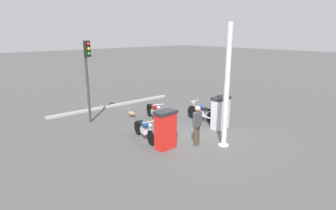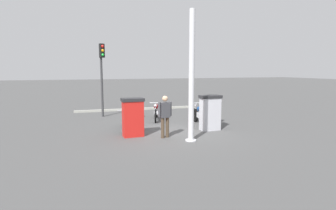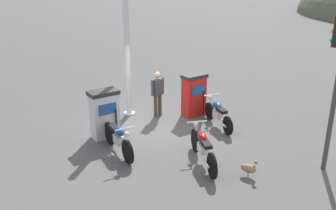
{
  "view_description": "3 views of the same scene",
  "coord_description": "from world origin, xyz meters",
  "px_view_note": "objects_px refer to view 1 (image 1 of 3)",
  "views": [
    {
      "loc": [
        -7.32,
        7.91,
        4.25
      ],
      "look_at": [
        0.97,
        0.47,
        1.25
      ],
      "focal_mm": 28.9,
      "sensor_mm": 36.0,
      "label": 1
    },
    {
      "loc": [
        -10.14,
        3.66,
        2.57
      ],
      "look_at": [
        1.01,
        -0.19,
        0.98
      ],
      "focal_mm": 28.59,
      "sensor_mm": 36.0,
      "label": 2
    },
    {
      "loc": [
        9.76,
        -5.65,
        5.0
      ],
      "look_at": [
        0.74,
        0.01,
        1.0
      ],
      "focal_mm": 40.6,
      "sensor_mm": 36.0,
      "label": 3
    }
  ],
  "objects_px": {
    "fuel_pump_far": "(165,129)",
    "roadside_traffic_light": "(87,68)",
    "fuel_pump_near": "(220,112)",
    "attendant_person": "(197,123)",
    "canopy_support_pole": "(227,89)",
    "motorcycle_near_pump": "(202,112)",
    "motorcycle_extra": "(154,111)",
    "wandering_duck": "(131,113)",
    "motorcycle_far_pump": "(144,129)"
  },
  "relations": [
    {
      "from": "fuel_pump_far",
      "to": "roadside_traffic_light",
      "type": "height_order",
      "value": "roadside_traffic_light"
    },
    {
      "from": "attendant_person",
      "to": "canopy_support_pole",
      "type": "xyz_separation_m",
      "value": [
        -0.73,
        -0.74,
        1.32
      ]
    },
    {
      "from": "fuel_pump_near",
      "to": "motorcycle_near_pump",
      "type": "distance_m",
      "value": 1.24
    },
    {
      "from": "fuel_pump_far",
      "to": "motorcycle_extra",
      "type": "bearing_deg",
      "value": -31.75
    },
    {
      "from": "attendant_person",
      "to": "roadside_traffic_light",
      "type": "distance_m",
      "value": 5.87
    },
    {
      "from": "fuel_pump_near",
      "to": "wandering_duck",
      "type": "distance_m",
      "value": 4.58
    },
    {
      "from": "motorcycle_near_pump",
      "to": "motorcycle_extra",
      "type": "distance_m",
      "value": 2.36
    },
    {
      "from": "wandering_duck",
      "to": "canopy_support_pole",
      "type": "height_order",
      "value": "canopy_support_pole"
    },
    {
      "from": "fuel_pump_near",
      "to": "motorcycle_near_pump",
      "type": "xyz_separation_m",
      "value": [
        1.2,
        -0.12,
        -0.29
      ]
    },
    {
      "from": "roadside_traffic_light",
      "to": "attendant_person",
      "type": "bearing_deg",
      "value": -161.7
    },
    {
      "from": "fuel_pump_far",
      "to": "fuel_pump_near",
      "type": "bearing_deg",
      "value": -90.0
    },
    {
      "from": "fuel_pump_near",
      "to": "wandering_duck",
      "type": "relative_size",
      "value": 3.0
    },
    {
      "from": "motorcycle_far_pump",
      "to": "wandering_duck",
      "type": "xyz_separation_m",
      "value": [
        2.85,
        -1.31,
        -0.23
      ]
    },
    {
      "from": "motorcycle_near_pump",
      "to": "roadside_traffic_light",
      "type": "bearing_deg",
      "value": 49.13
    },
    {
      "from": "fuel_pump_far",
      "to": "attendant_person",
      "type": "xyz_separation_m",
      "value": [
        -0.59,
        -1.1,
        0.15
      ]
    },
    {
      "from": "fuel_pump_near",
      "to": "roadside_traffic_light",
      "type": "height_order",
      "value": "roadside_traffic_light"
    },
    {
      "from": "motorcycle_near_pump",
      "to": "canopy_support_pole",
      "type": "bearing_deg",
      "value": 147.78
    },
    {
      "from": "fuel_pump_far",
      "to": "motorcycle_near_pump",
      "type": "xyz_separation_m",
      "value": [
        1.2,
        -3.42,
        -0.29
      ]
    },
    {
      "from": "fuel_pump_far",
      "to": "motorcycle_near_pump",
      "type": "height_order",
      "value": "fuel_pump_far"
    },
    {
      "from": "attendant_person",
      "to": "wandering_duck",
      "type": "bearing_deg",
      "value": -1.48
    },
    {
      "from": "fuel_pump_far",
      "to": "motorcycle_extra",
      "type": "height_order",
      "value": "fuel_pump_far"
    },
    {
      "from": "wandering_duck",
      "to": "fuel_pump_near",
      "type": "bearing_deg",
      "value": -152.78
    },
    {
      "from": "roadside_traffic_light",
      "to": "fuel_pump_far",
      "type": "bearing_deg",
      "value": -172.06
    },
    {
      "from": "motorcycle_near_pump",
      "to": "attendant_person",
      "type": "distance_m",
      "value": 2.96
    },
    {
      "from": "motorcycle_far_pump",
      "to": "roadside_traffic_light",
      "type": "distance_m",
      "value": 4.19
    },
    {
      "from": "attendant_person",
      "to": "canopy_support_pole",
      "type": "height_order",
      "value": "canopy_support_pole"
    },
    {
      "from": "fuel_pump_far",
      "to": "canopy_support_pole",
      "type": "distance_m",
      "value": 2.7
    },
    {
      "from": "motorcycle_far_pump",
      "to": "wandering_duck",
      "type": "bearing_deg",
      "value": -24.76
    },
    {
      "from": "fuel_pump_far",
      "to": "motorcycle_far_pump",
      "type": "relative_size",
      "value": 0.79
    },
    {
      "from": "motorcycle_near_pump",
      "to": "motorcycle_far_pump",
      "type": "height_order",
      "value": "motorcycle_near_pump"
    },
    {
      "from": "canopy_support_pole",
      "to": "attendant_person",
      "type": "bearing_deg",
      "value": 45.06
    },
    {
      "from": "fuel_pump_near",
      "to": "roadside_traffic_light",
      "type": "relative_size",
      "value": 0.38
    },
    {
      "from": "fuel_pump_near",
      "to": "fuel_pump_far",
      "type": "xyz_separation_m",
      "value": [
        0.0,
        3.3,
        -0.0
      ]
    },
    {
      "from": "wandering_duck",
      "to": "canopy_support_pole",
      "type": "bearing_deg",
      "value": -173.45
    },
    {
      "from": "motorcycle_near_pump",
      "to": "motorcycle_far_pump",
      "type": "relative_size",
      "value": 1.06
    },
    {
      "from": "motorcycle_extra",
      "to": "wandering_duck",
      "type": "bearing_deg",
      "value": 26.38
    },
    {
      "from": "attendant_person",
      "to": "canopy_support_pole",
      "type": "relative_size",
      "value": 0.34
    },
    {
      "from": "motorcycle_far_pump",
      "to": "canopy_support_pole",
      "type": "height_order",
      "value": "canopy_support_pole"
    },
    {
      "from": "motorcycle_near_pump",
      "to": "motorcycle_extra",
      "type": "height_order",
      "value": "motorcycle_extra"
    },
    {
      "from": "wandering_duck",
      "to": "canopy_support_pole",
      "type": "relative_size",
      "value": 0.11
    },
    {
      "from": "motorcycle_far_pump",
      "to": "canopy_support_pole",
      "type": "distance_m",
      "value": 3.63
    },
    {
      "from": "canopy_support_pole",
      "to": "fuel_pump_near",
      "type": "bearing_deg",
      "value": -47.91
    },
    {
      "from": "wandering_duck",
      "to": "motorcycle_near_pump",
      "type": "bearing_deg",
      "value": -142.25
    },
    {
      "from": "attendant_person",
      "to": "fuel_pump_far",
      "type": "bearing_deg",
      "value": 61.87
    },
    {
      "from": "attendant_person",
      "to": "wandering_duck",
      "type": "relative_size",
      "value": 3.21
    },
    {
      "from": "motorcycle_near_pump",
      "to": "wandering_duck",
      "type": "bearing_deg",
      "value": 37.75
    },
    {
      "from": "fuel_pump_near",
      "to": "roadside_traffic_light",
      "type": "bearing_deg",
      "value": 39.93
    },
    {
      "from": "attendant_person",
      "to": "wandering_duck",
      "type": "xyz_separation_m",
      "value": [
        4.63,
        -0.12,
        -0.67
      ]
    },
    {
      "from": "fuel_pump_near",
      "to": "canopy_support_pole",
      "type": "distance_m",
      "value": 2.46
    },
    {
      "from": "motorcycle_near_pump",
      "to": "canopy_support_pole",
      "type": "relative_size",
      "value": 0.43
    }
  ]
}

